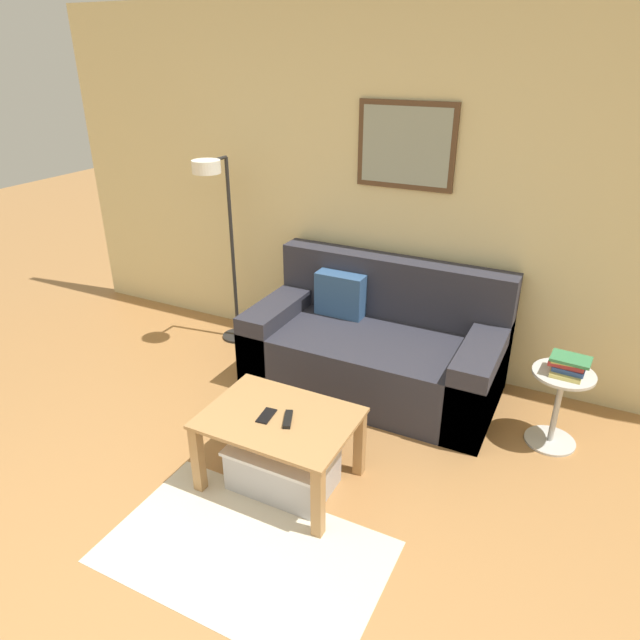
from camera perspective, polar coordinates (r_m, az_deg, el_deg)
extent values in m
cube|color=beige|center=(4.20, 6.20, 12.38)|extent=(5.60, 0.06, 2.55)
cube|color=#513823|center=(4.03, 8.58, 16.85)|extent=(0.68, 0.02, 0.57)
cube|color=#939E8E|center=(4.02, 8.53, 16.83)|extent=(0.61, 0.01, 0.50)
cube|color=beige|center=(3.03, -7.52, -21.98)|extent=(1.36, 0.82, 0.01)
cube|color=#2D2D38|center=(4.07, 5.33, -4.09)|extent=(1.73, 0.89, 0.43)
cube|color=#2D2D38|center=(4.17, 7.36, 3.29)|extent=(1.73, 0.20, 0.44)
cube|color=#2D2D38|center=(4.33, -3.79, -1.21)|extent=(0.24, 0.89, 0.55)
cube|color=#2D2D38|center=(3.87, 15.65, -5.64)|extent=(0.24, 0.89, 0.55)
cube|color=#335684|center=(4.17, 2.04, 2.55)|extent=(0.36, 0.14, 0.32)
cube|color=#AD7F4C|center=(3.12, -4.12, -9.77)|extent=(0.81, 0.60, 0.02)
cube|color=#AD7F4C|center=(3.26, -12.13, -13.39)|extent=(0.06, 0.06, 0.42)
cube|color=#AD7F4C|center=(2.94, -0.19, -17.77)|extent=(0.06, 0.06, 0.42)
cube|color=#AD7F4C|center=(3.58, -7.00, -8.88)|extent=(0.06, 0.06, 0.42)
cube|color=#AD7F4C|center=(3.30, 3.99, -12.18)|extent=(0.06, 0.06, 0.42)
cube|color=#B2B2B7|center=(3.27, -3.72, -14.53)|extent=(0.55, 0.36, 0.24)
cube|color=silver|center=(3.19, -3.78, -12.77)|extent=(0.57, 0.38, 0.02)
cylinder|color=black|center=(4.90, -8.16, -1.56)|extent=(0.26, 0.26, 0.02)
cylinder|color=black|center=(4.61, -8.74, 6.73)|extent=(0.03, 0.03, 1.47)
cylinder|color=black|center=(4.33, -10.35, 15.51)|extent=(0.02, 0.24, 0.02)
cylinder|color=white|center=(4.24, -11.31, 14.81)|extent=(0.20, 0.20, 0.09)
cylinder|color=silver|center=(3.91, 21.98, -11.12)|extent=(0.31, 0.31, 0.01)
cylinder|color=silver|center=(3.78, 22.58, -8.16)|extent=(0.04, 0.04, 0.47)
cylinder|color=silver|center=(3.66, 23.21, -4.97)|extent=(0.36, 0.36, 0.02)
cube|color=#D8C666|center=(3.63, 23.43, -4.82)|extent=(0.18, 0.18, 0.02)
cube|color=#335199|center=(3.63, 23.65, -4.43)|extent=(0.18, 0.15, 0.03)
cube|color=#B73333|center=(3.63, 23.48, -3.94)|extent=(0.20, 0.14, 0.03)
cube|color=#D8C666|center=(3.62, 23.62, -3.63)|extent=(0.20, 0.16, 0.02)
cube|color=#387F4C|center=(3.59, 23.81, -3.58)|extent=(0.23, 0.17, 0.02)
cube|color=black|center=(3.07, -3.23, -9.88)|extent=(0.10, 0.15, 0.02)
cube|color=black|center=(3.12, -5.38, -9.51)|extent=(0.08, 0.15, 0.01)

